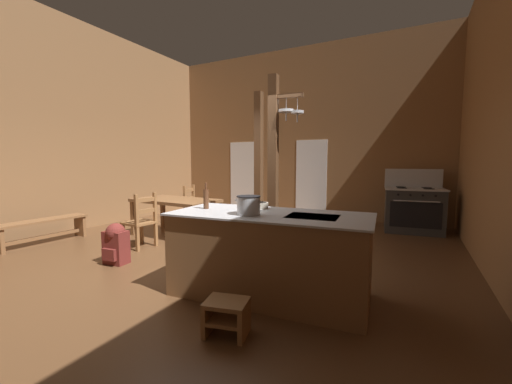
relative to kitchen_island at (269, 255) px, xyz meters
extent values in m
cube|color=brown|center=(-1.41, 0.70, -0.51)|extent=(8.11, 9.31, 0.10)
cube|color=brown|center=(-1.41, 5.03, 1.78)|extent=(8.11, 0.14, 4.47)
cube|color=brown|center=(-5.14, 0.70, 1.78)|extent=(0.14, 9.31, 4.47)
cube|color=white|center=(-3.06, 4.96, 0.57)|extent=(1.00, 0.01, 2.05)
cube|color=white|center=(-1.05, 4.96, 0.57)|extent=(0.84, 0.01, 2.05)
cube|color=brown|center=(0.00, 0.00, -0.01)|extent=(2.16, 1.06, 0.90)
cube|color=#B7BABF|center=(0.00, 0.00, 0.45)|extent=(2.23, 1.12, 0.02)
cube|color=black|center=(0.47, 0.03, 0.46)|extent=(0.55, 0.44, 0.00)
cube|color=black|center=(-0.03, 0.43, -0.41)|extent=(1.99, 0.19, 0.10)
cube|color=#313131|center=(1.41, 4.20, -0.01)|extent=(1.17, 0.87, 0.90)
cube|color=black|center=(1.45, 3.82, -0.04)|extent=(0.93, 0.10, 0.52)
cylinder|color=#B7BABF|center=(1.45, 3.79, 0.24)|extent=(0.82, 0.11, 0.02)
cube|color=#B7BABF|center=(1.41, 4.20, 0.46)|extent=(1.21, 0.91, 0.03)
cube|color=#B7BABF|center=(1.38, 4.56, 0.66)|extent=(1.14, 0.15, 0.40)
cylinder|color=black|center=(1.67, 4.07, 0.48)|extent=(0.22, 0.22, 0.01)
cylinder|color=black|center=(1.18, 4.02, 0.48)|extent=(0.22, 0.22, 0.01)
cylinder|color=black|center=(1.64, 4.38, 0.48)|extent=(0.22, 0.22, 0.01)
cylinder|color=black|center=(1.15, 4.33, 0.48)|extent=(0.22, 0.22, 0.01)
cylinder|color=black|center=(1.78, 3.84, 0.36)|extent=(0.05, 0.03, 0.04)
cylinder|color=black|center=(1.56, 3.81, 0.36)|extent=(0.05, 0.03, 0.04)
cylinder|color=black|center=(1.34, 3.79, 0.36)|extent=(0.05, 0.03, 0.04)
cylinder|color=black|center=(1.12, 3.77, 0.36)|extent=(0.05, 0.03, 0.04)
cube|color=brown|center=(-0.62, 1.50, 0.95)|extent=(0.15, 0.15, 2.82)
cube|color=brown|center=(-0.42, 1.51, 2.02)|extent=(0.55, 0.12, 0.06)
cylinder|color=#B7BABF|center=(-0.42, 1.51, 1.92)|extent=(0.01, 0.01, 0.20)
cylinder|color=#B7BABF|center=(-0.42, 1.51, 1.80)|extent=(0.25, 0.25, 0.04)
cylinder|color=#B7BABF|center=(-0.42, 1.51, 1.72)|extent=(0.02, 0.02, 0.14)
cylinder|color=#B7BABF|center=(-0.24, 1.53, 1.91)|extent=(0.01, 0.01, 0.23)
cylinder|color=#B7BABF|center=(-0.24, 1.53, 1.77)|extent=(0.21, 0.21, 0.04)
cylinder|color=#B7BABF|center=(-0.24, 1.53, 1.69)|extent=(0.02, 0.02, 0.14)
cube|color=brown|center=(-1.35, 2.44, 0.95)|extent=(0.14, 0.14, 2.82)
cube|color=olive|center=(0.00, -0.88, -0.18)|extent=(0.41, 0.35, 0.04)
cube|color=olive|center=(-0.15, -0.92, -0.33)|extent=(0.10, 0.28, 0.26)
cube|color=olive|center=(0.16, -0.85, -0.33)|extent=(0.10, 0.28, 0.26)
cube|color=olive|center=(0.00, -0.88, -0.32)|extent=(0.37, 0.34, 0.03)
cube|color=brown|center=(-2.82, 1.67, 0.25)|extent=(1.75, 1.00, 0.06)
cube|color=brown|center=(-3.58, 2.10, -0.12)|extent=(0.08, 0.08, 0.68)
cube|color=brown|center=(-2.00, 2.01, -0.12)|extent=(0.08, 0.08, 0.68)
cube|color=brown|center=(-3.63, 1.32, -0.12)|extent=(0.08, 0.08, 0.68)
cube|color=brown|center=(-2.05, 1.23, -0.12)|extent=(0.08, 0.08, 0.68)
cube|color=olive|center=(-2.92, 2.47, -0.03)|extent=(0.50, 0.50, 0.04)
cube|color=olive|center=(-2.76, 2.69, -0.25)|extent=(0.06, 0.06, 0.41)
cube|color=olive|center=(-2.70, 2.31, -0.25)|extent=(0.06, 0.06, 0.41)
cube|color=olive|center=(-3.14, 2.63, 0.02)|extent=(0.06, 0.06, 0.95)
cube|color=olive|center=(-3.08, 2.25, 0.02)|extent=(0.06, 0.06, 0.95)
cube|color=olive|center=(-3.11, 2.44, 0.38)|extent=(0.09, 0.38, 0.07)
cube|color=olive|center=(-3.11, 2.44, 0.19)|extent=(0.09, 0.38, 0.07)
cube|color=olive|center=(-2.81, 0.73, -0.03)|extent=(0.47, 0.47, 0.04)
cube|color=olive|center=(-3.01, 0.56, -0.25)|extent=(0.05, 0.05, 0.41)
cube|color=olive|center=(-2.98, 0.94, -0.25)|extent=(0.05, 0.05, 0.41)
cube|color=olive|center=(-2.63, 0.53, 0.02)|extent=(0.05, 0.05, 0.95)
cube|color=olive|center=(-2.61, 0.91, 0.02)|extent=(0.05, 0.05, 0.95)
cube|color=olive|center=(-2.62, 0.72, 0.38)|extent=(0.07, 0.38, 0.07)
cube|color=olive|center=(-2.62, 0.72, 0.19)|extent=(0.07, 0.38, 0.07)
cube|color=brown|center=(-4.55, 0.11, -0.04)|extent=(0.41, 1.48, 0.04)
cube|color=brown|center=(-4.52, 0.78, -0.26)|extent=(0.31, 0.07, 0.40)
cube|color=brown|center=(-4.55, 0.11, -0.34)|extent=(0.11, 1.27, 0.06)
cube|color=maroon|center=(-2.42, -0.05, -0.22)|extent=(0.34, 0.25, 0.48)
cube|color=maroon|center=(-2.41, -0.18, -0.29)|extent=(0.23, 0.08, 0.17)
cylinder|color=black|center=(-2.34, 0.09, -0.22)|extent=(0.04, 0.04, 0.38)
cylinder|color=black|center=(-2.53, 0.07, -0.22)|extent=(0.04, 0.04, 0.38)
sphere|color=maroon|center=(-2.42, -0.05, 0.00)|extent=(0.30, 0.30, 0.27)
cylinder|color=#B7BABF|center=(-0.16, -0.18, 0.56)|extent=(0.25, 0.25, 0.19)
cylinder|color=black|center=(-0.16, -0.18, 0.66)|extent=(0.26, 0.26, 0.01)
cylinder|color=#B7BABF|center=(-0.30, -0.18, 0.60)|extent=(0.05, 0.02, 0.02)
cylinder|color=#B7BABF|center=(-0.03, -0.18, 0.60)|extent=(0.05, 0.02, 0.02)
cylinder|color=#B2A893|center=(-0.25, 0.28, 0.50)|extent=(0.20, 0.20, 0.07)
cylinder|color=black|center=(-0.25, 0.28, 0.53)|extent=(0.17, 0.17, 0.00)
cylinder|color=#56331E|center=(-0.81, -0.04, 0.58)|extent=(0.06, 0.06, 0.23)
cylinder|color=#56331E|center=(-0.81, -0.04, 0.73)|extent=(0.03, 0.03, 0.08)
camera|label=1|loc=(1.37, -3.01, 1.02)|focal=21.59mm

